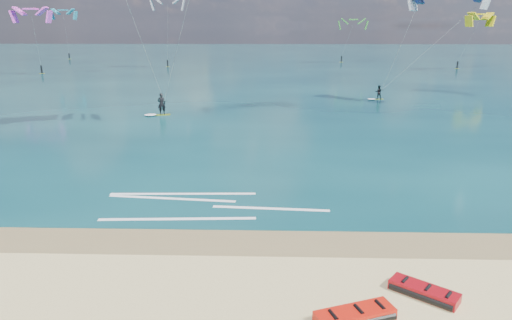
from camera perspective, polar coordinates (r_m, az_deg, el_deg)
The scene contains 9 objects.
ground at distance 53.97m, azimuth -1.75°, elevation 7.74°, with size 320.00×320.00×0.00m, color tan.
wet_sand_strip at distance 18.46m, azimuth -8.59°, elevation -9.94°, with size 320.00×2.40×0.01m, color olive.
sea at distance 117.58m, azimuth 0.11°, elevation 12.46°, with size 320.00×200.00×0.04m, color #0A313B.
packed_kite_left at distance 14.20m, azimuth 12.21°, elevation -18.99°, with size 2.54×1.07×0.39m, color red, non-canonical shape.
packed_kite_mid at distance 15.85m, azimuth 20.18°, elevation -15.62°, with size 2.27×1.00×0.37m, color #9C0A11, non-canonical shape.
kitesurfer_main at distance 38.85m, azimuth -12.33°, elevation 18.20°, with size 10.51×11.81×18.74m.
kitesurfer_far at distance 52.93m, azimuth 19.23°, elevation 14.27°, with size 11.87×6.94×13.47m.
shoreline_foam at distance 21.84m, azimuth -7.44°, elevation -5.49°, with size 10.77×3.66×0.01m.
distant_kites at distance 95.61m, azimuth -6.04°, elevation 14.82°, with size 94.02×38.11×13.11m.
Camera 1 is at (3.19, -13.26, 8.14)m, focal length 32.00 mm.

